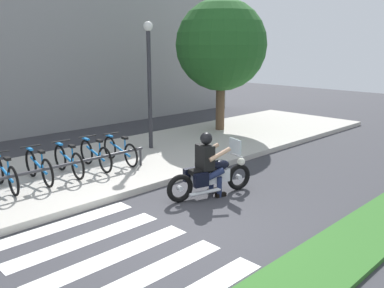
# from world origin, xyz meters

# --- Properties ---
(ground_plane) EXTENTS (48.00, 48.00, 0.00)m
(ground_plane) POSITION_xyz_m (0.00, 0.00, 0.00)
(ground_plane) COLOR #38383D
(grass_median) EXTENTS (24.00, 1.10, 0.08)m
(grass_median) POSITION_xyz_m (0.00, -2.46, 0.04)
(grass_median) COLOR #336B28
(grass_median) RESTS_ON ground
(sidewalk) EXTENTS (24.00, 4.40, 0.15)m
(sidewalk) POSITION_xyz_m (0.00, 4.10, 0.07)
(sidewalk) COLOR #B7B2A8
(sidewalk) RESTS_ON ground
(crosswalk_stripe_1) EXTENTS (2.80, 0.40, 0.01)m
(crosswalk_stripe_1) POSITION_xyz_m (-1.22, -0.80, 0.00)
(crosswalk_stripe_1) COLOR white
(crosswalk_stripe_1) RESTS_ON ground
(crosswalk_stripe_2) EXTENTS (2.80, 0.40, 0.01)m
(crosswalk_stripe_2) POSITION_xyz_m (-1.22, 0.00, 0.00)
(crosswalk_stripe_2) COLOR white
(crosswalk_stripe_2) RESTS_ON ground
(crosswalk_stripe_3) EXTENTS (2.80, 0.40, 0.01)m
(crosswalk_stripe_3) POSITION_xyz_m (-1.22, 0.80, 0.00)
(crosswalk_stripe_3) COLOR white
(crosswalk_stripe_3) RESTS_ON ground
(crosswalk_stripe_4) EXTENTS (2.80, 0.40, 0.01)m
(crosswalk_stripe_4) POSITION_xyz_m (-1.22, 1.60, 0.00)
(crosswalk_stripe_4) COLOR white
(crosswalk_stripe_4) RESTS_ON ground
(motorcycle) EXTENTS (2.07, 0.86, 1.19)m
(motorcycle) POSITION_xyz_m (1.81, 0.74, 0.45)
(motorcycle) COLOR black
(motorcycle) RESTS_ON ground
(rider) EXTENTS (0.72, 0.64, 1.42)m
(rider) POSITION_xyz_m (1.73, 0.76, 0.81)
(rider) COLOR black
(rider) RESTS_ON ground
(bicycle_3) EXTENTS (0.48, 1.65, 0.78)m
(bicycle_3) POSITION_xyz_m (-1.37, 3.80, 0.50)
(bicycle_3) COLOR black
(bicycle_3) RESTS_ON sidewalk
(bicycle_4) EXTENTS (0.48, 1.65, 0.79)m
(bicycle_4) POSITION_xyz_m (-0.64, 3.80, 0.51)
(bicycle_4) COLOR black
(bicycle_4) RESTS_ON sidewalk
(bicycle_5) EXTENTS (0.48, 1.63, 0.79)m
(bicycle_5) POSITION_xyz_m (0.10, 3.80, 0.51)
(bicycle_5) COLOR black
(bicycle_5) RESTS_ON sidewalk
(bicycle_6) EXTENTS (0.48, 1.64, 0.79)m
(bicycle_6) POSITION_xyz_m (0.84, 3.80, 0.51)
(bicycle_6) COLOR black
(bicycle_6) RESTS_ON sidewalk
(bicycle_7) EXTENTS (0.48, 1.68, 0.75)m
(bicycle_7) POSITION_xyz_m (1.57, 3.80, 0.49)
(bicycle_7) COLOR black
(bicycle_7) RESTS_ON sidewalk
(bike_rack) EXTENTS (5.75, 0.07, 0.49)m
(bike_rack) POSITION_xyz_m (-1.00, 3.24, 0.58)
(bike_rack) COLOR #333338
(bike_rack) RESTS_ON sidewalk
(street_lamp) EXTENTS (0.28, 0.28, 3.84)m
(street_lamp) POSITION_xyz_m (3.18, 4.50, 2.36)
(street_lamp) COLOR #2D2D33
(street_lamp) RESTS_ON ground
(tree_near_rack) EXTENTS (3.22, 3.22, 4.80)m
(tree_near_rack) POSITION_xyz_m (6.76, 4.90, 3.17)
(tree_near_rack) COLOR brown
(tree_near_rack) RESTS_ON ground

